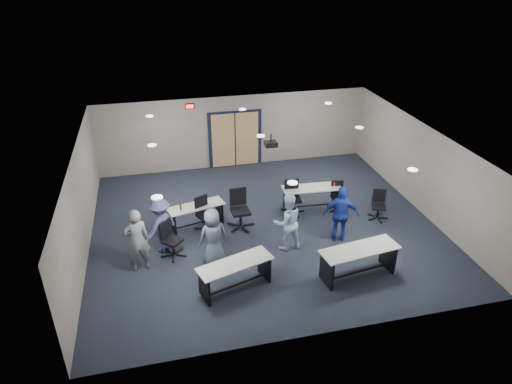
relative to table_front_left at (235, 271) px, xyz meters
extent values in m
plane|color=black|center=(1.38, 2.60, -0.51)|extent=(10.00, 10.00, 0.00)
cube|color=gray|center=(1.38, 7.10, 0.84)|extent=(10.00, 0.04, 2.70)
cube|color=gray|center=(1.38, -1.90, 0.84)|extent=(10.00, 0.04, 2.70)
cube|color=gray|center=(-3.62, 2.60, 0.84)|extent=(0.04, 9.00, 2.70)
cube|color=gray|center=(6.38, 2.60, 0.84)|extent=(0.04, 9.00, 2.70)
cube|color=white|center=(1.38, 2.60, 2.19)|extent=(10.00, 9.00, 0.04)
cube|color=black|center=(1.38, 7.07, 0.54)|extent=(2.00, 0.06, 2.20)
cube|color=tan|center=(0.93, 7.05, 0.54)|extent=(0.85, 0.04, 2.05)
cube|color=tan|center=(1.83, 7.05, 0.54)|extent=(0.85, 0.04, 2.05)
cube|color=black|center=(-0.22, 7.05, 1.94)|extent=(0.32, 0.05, 0.18)
cube|color=#FF0C0C|center=(-0.22, 7.02, 1.94)|extent=(0.26, 0.02, 0.12)
cylinder|color=black|center=(1.68, 3.10, 2.07)|extent=(0.04, 0.04, 0.24)
cube|color=black|center=(1.68, 3.10, 1.89)|extent=(0.35, 0.30, 0.14)
cylinder|color=black|center=(1.68, 2.95, 1.89)|extent=(0.08, 0.03, 0.08)
cube|color=#B0AEA6|center=(0.00, 0.00, 0.22)|extent=(1.94, 1.14, 0.03)
cube|color=black|center=(-0.78, -0.25, -0.15)|extent=(0.22, 0.55, 0.72)
cube|color=black|center=(0.78, 0.25, -0.15)|extent=(0.22, 0.55, 0.72)
cube|color=black|center=(0.00, 0.00, -0.41)|extent=(1.58, 0.55, 0.04)
cube|color=#B0AEA6|center=(3.08, -0.22, 0.28)|extent=(2.08, 0.94, 0.03)
cube|color=black|center=(2.20, -0.35, -0.12)|extent=(0.14, 0.61, 0.78)
cube|color=black|center=(3.96, -0.10, -0.12)|extent=(0.14, 0.61, 0.78)
cube|color=black|center=(3.08, -0.22, -0.40)|extent=(1.77, 0.31, 0.04)
cube|color=#B0AEA6|center=(-0.57, 3.08, 0.15)|extent=(1.75, 0.95, 0.03)
cube|color=black|center=(-1.29, 2.89, -0.19)|extent=(0.17, 0.50, 0.65)
cube|color=black|center=(0.14, 3.26, -0.19)|extent=(0.17, 0.50, 0.65)
cube|color=black|center=(-0.57, 3.08, -0.42)|extent=(1.45, 0.41, 0.04)
cube|color=#B0AEA6|center=(3.07, 3.27, 0.22)|extent=(1.88, 0.73, 0.03)
cube|color=black|center=(2.26, 3.33, -0.15)|extent=(0.09, 0.56, 0.72)
cube|color=black|center=(3.89, 3.22, -0.15)|extent=(0.09, 0.56, 0.72)
cube|color=black|center=(3.07, 3.27, -0.41)|extent=(1.64, 0.15, 0.04)
cylinder|color=red|center=(3.79, 3.23, 0.30)|extent=(0.08, 0.08, 0.12)
imported|color=gray|center=(-2.24, 1.33, 0.36)|extent=(0.70, 0.53, 1.75)
imported|color=#4F5A6D|center=(-0.35, 1.15, 0.28)|extent=(0.88, 0.68, 1.59)
imported|color=#C0DCFF|center=(1.70, 1.37, 0.31)|extent=(0.85, 0.70, 1.64)
imported|color=#1C309A|center=(3.25, 1.39, 0.33)|extent=(1.06, 0.68, 1.68)
imported|color=#494D83|center=(-1.63, 2.03, 0.29)|extent=(1.16, 1.14, 1.60)
camera|label=1|loc=(-1.52, -8.61, 6.78)|focal=32.00mm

